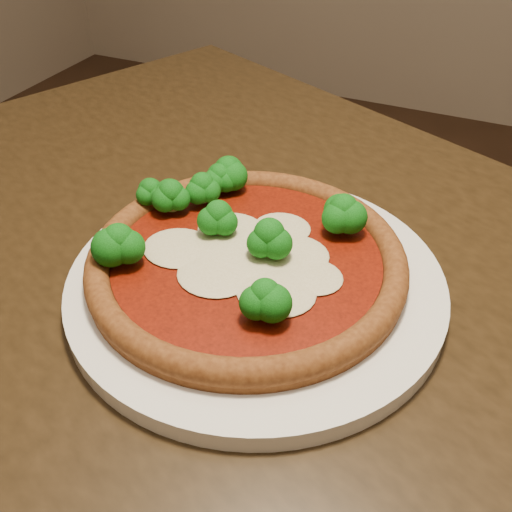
% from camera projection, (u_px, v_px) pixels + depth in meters
% --- Properties ---
extents(floor, '(4.00, 4.00, 0.00)m').
position_uv_depth(floor, '(300.00, 503.00, 1.16)').
color(floor, black).
rests_on(floor, ground).
extents(dining_table, '(1.46, 1.21, 0.75)m').
position_uv_depth(dining_table, '(301.00, 372.00, 0.59)').
color(dining_table, black).
rests_on(dining_table, floor).
extents(plate, '(0.35, 0.35, 0.02)m').
position_uv_depth(plate, '(256.00, 281.00, 0.54)').
color(plate, white).
rests_on(plate, dining_table).
extents(pizza, '(0.30, 0.30, 0.06)m').
position_uv_depth(pizza, '(243.00, 251.00, 0.54)').
color(pizza, brown).
rests_on(pizza, plate).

